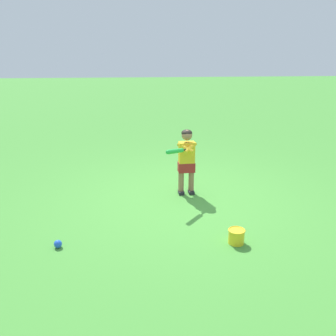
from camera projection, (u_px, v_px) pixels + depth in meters
name	position (u px, v px, depth m)	size (l,w,h in m)	color
ground_plane	(183.00, 200.00, 5.96)	(40.00, 40.00, 0.00)	#479338
child_batter	(186.00, 156.00, 5.98)	(0.63, 0.53, 1.08)	#232328
play_ball_midfield	(58.00, 244.00, 4.58)	(0.10, 0.10, 0.10)	blue
toy_bucket	(236.00, 236.00, 4.67)	(0.22, 0.22, 0.19)	yellow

